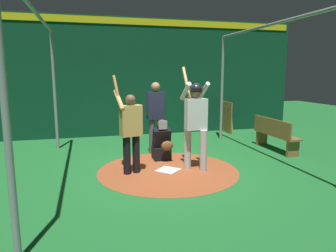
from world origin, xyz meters
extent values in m
plane|color=#1E6B2D|center=(0.00, 0.00, 0.00)|extent=(27.05, 27.05, 0.00)
cylinder|color=#9E4C28|center=(0.00, 0.00, 0.00)|extent=(2.94, 2.94, 0.01)
cube|color=white|center=(0.00, 0.00, 0.01)|extent=(0.59, 0.59, 0.01)
cylinder|color=#BCBCC0|center=(0.18, 0.72, 0.43)|extent=(0.15, 0.15, 0.86)
cylinder|color=#BCBCC0|center=(-0.06, 0.45, 0.43)|extent=(0.15, 0.15, 0.86)
cube|color=silver|center=(0.06, 0.58, 1.18)|extent=(0.22, 0.44, 0.65)
cylinder|color=silver|center=(-0.04, 0.78, 1.65)|extent=(0.52, 0.09, 0.40)
cylinder|color=silver|center=(-0.04, 0.38, 1.65)|extent=(0.52, 0.09, 0.40)
sphere|color=brown|center=(0.06, 0.58, 1.63)|extent=(0.22, 0.22, 0.22)
sphere|color=black|center=(0.06, 0.58, 1.70)|extent=(0.25, 0.25, 0.25)
cylinder|color=tan|center=(-0.16, 0.45, 1.79)|extent=(0.54, 0.06, 0.73)
cube|color=black|center=(-0.90, 0.07, 0.15)|extent=(0.40, 0.40, 0.29)
cube|color=black|center=(-0.86, 0.07, 0.52)|extent=(0.31, 0.40, 0.48)
sphere|color=brown|center=(-0.84, 0.07, 0.85)|extent=(0.22, 0.22, 0.22)
cube|color=gray|center=(-0.74, 0.07, 0.85)|extent=(0.03, 0.20, 0.20)
ellipsoid|color=brown|center=(-0.58, 0.13, 0.39)|extent=(0.12, 0.28, 0.22)
cylinder|color=#4C4C51|center=(-1.48, 0.17, 0.44)|extent=(0.15, 0.15, 0.87)
cylinder|color=#4C4C51|center=(-1.48, -0.03, 0.44)|extent=(0.15, 0.15, 0.87)
cube|color=#1E2338|center=(-1.48, 0.07, 1.22)|extent=(0.22, 0.42, 0.69)
cylinder|color=#1E2338|center=(-1.48, 0.28, 1.27)|extent=(0.09, 0.09, 0.58)
cylinder|color=#1E2338|center=(-1.48, -0.13, 1.27)|extent=(0.09, 0.09, 0.58)
sphere|color=#9E704C|center=(-1.48, 0.07, 1.69)|extent=(0.23, 0.23, 0.23)
cylinder|color=black|center=(-0.06, -0.66, 0.39)|extent=(0.15, 0.15, 0.78)
cylinder|color=black|center=(-0.01, -0.85, 0.39)|extent=(0.15, 0.15, 0.78)
cube|color=tan|center=(-0.03, -0.76, 1.09)|extent=(0.31, 0.46, 0.62)
cylinder|color=tan|center=(-0.08, -0.56, 1.13)|extent=(0.09, 0.09, 0.52)
cylinder|color=tan|center=(-0.08, -0.98, 1.50)|extent=(0.46, 0.19, 0.40)
sphere|color=brown|center=(-0.03, -0.76, 1.50)|extent=(0.20, 0.20, 0.20)
cylinder|color=olive|center=(-0.16, -0.99, 1.61)|extent=(0.46, 0.17, 0.74)
cube|color=#0C3D26|center=(-4.07, 0.00, 1.88)|extent=(0.20, 11.05, 3.76)
cube|color=yellow|center=(-3.96, 0.00, 3.61)|extent=(0.03, 10.83, 0.20)
cylinder|color=gray|center=(-2.64, -2.39, 1.53)|extent=(0.08, 0.08, 3.07)
cylinder|color=gray|center=(2.64, -2.39, 1.53)|extent=(0.08, 0.08, 3.07)
cylinder|color=gray|center=(-2.64, 2.39, 1.53)|extent=(0.08, 0.08, 3.07)
cylinder|color=gray|center=(0.00, -2.39, 3.07)|extent=(5.27, 0.07, 0.07)
cylinder|color=gray|center=(0.00, 2.39, 3.07)|extent=(5.27, 0.07, 0.07)
cube|color=olive|center=(-3.82, 3.04, 0.53)|extent=(1.18, 0.04, 1.05)
cylinder|color=tan|center=(-4.31, 3.10, 0.43)|extent=(0.06, 0.15, 0.85)
cylinder|color=black|center=(-4.19, 3.10, 0.41)|extent=(0.06, 0.16, 0.82)
cylinder|color=black|center=(-4.07, 3.10, 0.40)|extent=(0.06, 0.19, 0.81)
cylinder|color=olive|center=(-3.95, 3.10, 0.40)|extent=(0.06, 0.18, 0.81)
cylinder|color=black|center=(-3.83, 3.10, 0.41)|extent=(0.06, 0.14, 0.82)
cylinder|color=olive|center=(-3.71, 3.10, 0.46)|extent=(0.06, 0.21, 0.91)
cylinder|color=tan|center=(-3.59, 3.10, 0.41)|extent=(0.06, 0.18, 0.82)
cylinder|color=black|center=(-3.47, 3.10, 0.42)|extent=(0.06, 0.19, 0.84)
cylinder|color=tan|center=(-3.35, 3.10, 0.43)|extent=(0.06, 0.16, 0.87)
cube|color=olive|center=(-0.95, 3.21, 0.42)|extent=(1.62, 0.36, 0.05)
cube|color=olive|center=(-0.95, 3.05, 0.65)|extent=(1.62, 0.04, 0.40)
cube|color=olive|center=(-1.64, 3.21, 0.20)|extent=(0.08, 0.32, 0.40)
cube|color=olive|center=(-0.26, 3.21, 0.20)|extent=(0.08, 0.32, 0.40)
camera|label=1|loc=(6.03, -1.60, 2.02)|focal=33.11mm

